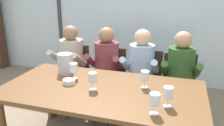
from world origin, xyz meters
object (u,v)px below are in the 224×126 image
person_pale_blue_shirt (140,70)px  tasting_bowl (69,82)px  wine_glass_spare_empty (74,68)px  person_maroon_top (105,66)px  wine_glass_by_right_taster (155,100)px  person_olive_shirt (180,74)px  chair_left_of_center (109,74)px  chair_near_curtain (73,71)px  dining_table (102,95)px  wine_glass_by_left_taster (168,93)px  ice_bucket_primary (65,63)px  wine_glass_near_bucket (145,76)px  chair_center (145,78)px  wine_glass_center_pour (93,78)px  chair_right_of_center (179,83)px  person_beige_jumper (69,63)px

person_pale_blue_shirt → tasting_bowl: bearing=-127.5°
wine_glass_spare_empty → person_maroon_top: bearing=77.7°
person_maroon_top → wine_glass_by_right_taster: size_ratio=6.86×
person_pale_blue_shirt → person_olive_shirt: (0.49, 0.00, 0.00)m
chair_left_of_center → chair_near_curtain: bearing=-176.3°
dining_table → tasting_bowl: (-0.35, 0.00, 0.10)m
dining_table → wine_glass_spare_empty: (-0.37, 0.15, 0.19)m
dining_table → wine_glass_by_left_taster: bearing=-15.4°
person_maroon_top → ice_bucket_primary: 0.62m
ice_bucket_primary → person_maroon_top: bearing=59.2°
wine_glass_near_bucket → wine_glass_spare_empty: size_ratio=1.00×
chair_near_curtain → chair_left_of_center: 0.55m
dining_table → person_olive_shirt: bearing=46.8°
chair_center → wine_glass_center_pour: wine_glass_center_pour is taller
chair_left_of_center → tasting_bowl: (-0.13, -0.94, 0.25)m
chair_near_curtain → tasting_bowl: size_ratio=6.83×
ice_bucket_primary → chair_right_of_center: bearing=27.3°
dining_table → chair_center: chair_center is taller
chair_right_of_center → person_maroon_top: (-0.96, -0.14, 0.17)m
chair_right_of_center → wine_glass_center_pour: wine_glass_center_pour is taller
person_beige_jumper → wine_glass_by_right_taster: 1.73m
wine_glass_near_bucket → wine_glass_spare_empty: bearing=179.4°
person_olive_shirt → wine_glass_by_right_taster: person_olive_shirt is taller
chair_center → person_beige_jumper: size_ratio=0.73×
chair_left_of_center → wine_glass_by_left_taster: size_ratio=5.02×
chair_right_of_center → wine_glass_by_left_taster: bearing=-97.6°
chair_left_of_center → ice_bucket_primary: ice_bucket_primary is taller
dining_table → tasting_bowl: bearing=180.0°
person_maroon_top → person_pale_blue_shirt: size_ratio=1.00×
wine_glass_by_left_taster → wine_glass_near_bucket: bearing=127.6°
wine_glass_center_pour → person_beige_jumper: bearing=129.7°
chair_center → person_maroon_top: bearing=-161.6°
person_pale_blue_shirt → wine_glass_near_bucket: (0.16, -0.64, 0.17)m
ice_bucket_primary → wine_glass_near_bucket: bearing=-7.8°
wine_glass_near_bucket → chair_near_curtain: bearing=146.3°
wine_glass_by_left_taster → wine_glass_near_bucket: (-0.25, 0.32, 0.00)m
wine_glass_by_left_taster → wine_glass_center_pour: 0.72m
person_olive_shirt → chair_right_of_center: bearing=89.6°
person_pale_blue_shirt → wine_glass_by_left_taster: person_pale_blue_shirt is taller
wine_glass_spare_empty → wine_glass_near_bucket: bearing=-0.6°
chair_near_curtain → wine_glass_near_bucket: size_ratio=5.02×
chair_right_of_center → person_olive_shirt: size_ratio=0.73×
chair_right_of_center → wine_glass_by_left_taster: 1.15m
tasting_bowl → wine_glass_center_pour: 0.31m
chair_center → person_olive_shirt: 0.51m
tasting_bowl → wine_glass_by_right_taster: bearing=-20.0°
chair_right_of_center → wine_glass_center_pour: bearing=-132.6°
chair_center → wine_glass_by_left_taster: (0.36, -1.12, 0.35)m
person_pale_blue_shirt → wine_glass_center_pour: person_pale_blue_shirt is taller
chair_center → wine_glass_by_left_taster: wine_glass_by_left_taster is taller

